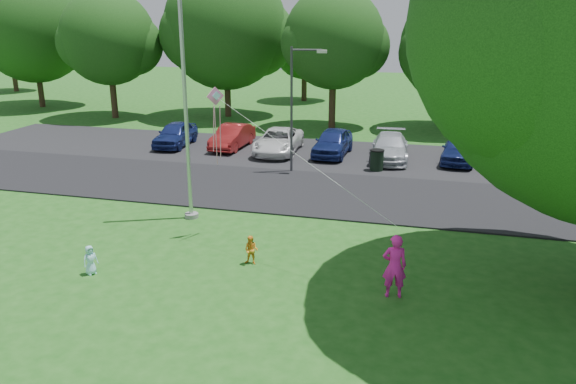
% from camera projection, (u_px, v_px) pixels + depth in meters
% --- Properties ---
extents(ground, '(120.00, 120.00, 0.00)m').
position_uv_depth(ground, '(236.00, 292.00, 15.03)').
color(ground, '#1C5917').
rests_on(ground, ground).
extents(park_road, '(60.00, 6.00, 0.06)m').
position_uv_depth(park_road, '(309.00, 192.00, 23.32)').
color(park_road, black).
rests_on(park_road, ground).
extents(parking_strip, '(42.00, 7.00, 0.06)m').
position_uv_depth(parking_strip, '(336.00, 155.00, 29.31)').
color(parking_strip, black).
rests_on(parking_strip, ground).
extents(flagpole, '(0.50, 0.50, 10.00)m').
position_uv_depth(flagpole, '(185.00, 103.00, 19.21)').
color(flagpole, '#B7BABF').
rests_on(flagpole, ground).
extents(street_lamp, '(1.61, 0.33, 5.73)m').
position_uv_depth(street_lamp, '(297.00, 99.00, 25.28)').
color(street_lamp, '#3F3F44').
rests_on(street_lamp, ground).
extents(trash_can, '(0.66, 0.66, 1.05)m').
position_uv_depth(trash_can, '(377.00, 161.00, 26.28)').
color(trash_can, black).
rests_on(trash_can, ground).
extents(tree_row, '(64.35, 11.94, 10.88)m').
position_uv_depth(tree_row, '(387.00, 37.00, 35.25)').
color(tree_row, '#332316').
rests_on(tree_row, ground).
extents(horizon_trees, '(77.46, 7.20, 7.02)m').
position_uv_depth(horizon_trees, '(429.00, 51.00, 43.98)').
color(horizon_trees, '#332316').
rests_on(horizon_trees, ground).
extents(parked_cars, '(19.75, 4.66, 1.37)m').
position_uv_depth(parked_cars, '(333.00, 143.00, 29.03)').
color(parked_cars, navy).
rests_on(parked_cars, ground).
extents(woman, '(0.70, 0.53, 1.74)m').
position_uv_depth(woman, '(394.00, 266.00, 14.52)').
color(woman, '#F420A9').
rests_on(woman, ground).
extents(child_yellow, '(0.43, 0.34, 0.88)m').
position_uv_depth(child_yellow, '(251.00, 250.00, 16.56)').
color(child_yellow, '#FB9E27').
rests_on(child_yellow, ground).
extents(child_blue, '(0.46, 0.50, 0.87)m').
position_uv_depth(child_blue, '(90.00, 260.00, 15.92)').
color(child_blue, '#A6EDFF').
rests_on(child_blue, ground).
extents(kite, '(6.18, 3.17, 2.97)m').
position_uv_depth(kite, '(220.00, 113.00, 17.52)').
color(kite, pink).
rests_on(kite, ground).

